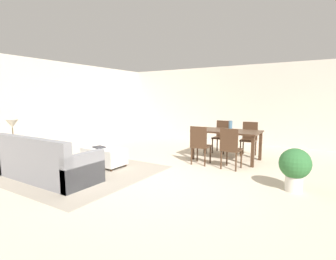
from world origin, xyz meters
The scene contains 16 objects.
ground_plane centered at (0.00, 0.00, 0.00)m, with size 10.80×10.80×0.00m, color beige.
wall_back centered at (0.00, 5.00, 1.35)m, with size 9.00×0.12×2.70m, color beige.
wall_left centered at (-4.50, 0.50, 1.35)m, with size 0.12×11.00×2.70m, color beige.
area_rug centered at (-1.75, -0.49, 0.00)m, with size 3.00×2.80×0.01m, color gray.
couch centered at (-1.88, -1.15, 0.29)m, with size 2.18×0.86×0.86m.
ottoman_table centered at (-1.62, 0.12, 0.24)m, with size 0.97×0.56×0.43m.
side_table centered at (-3.27, -1.03, 0.45)m, with size 0.40×0.40×0.57m.
table_lamp centered at (-3.27, -1.03, 0.98)m, with size 0.26×0.26×0.53m.
dining_table centered at (0.57, 2.23, 0.67)m, with size 1.63×0.92×0.76m.
dining_chair_near_left centered at (0.20, 1.41, 0.52)m, with size 0.41×0.41×0.92m.
dining_chair_near_right centered at (0.94, 1.39, 0.52)m, with size 0.42×0.42×0.92m.
dining_chair_far_left centered at (0.14, 3.05, 0.52)m, with size 0.42×0.42×0.92m.
dining_chair_far_right centered at (0.93, 3.04, 0.52)m, with size 0.42×0.42×0.92m.
vase_centerpiece centered at (0.65, 2.27, 0.88)m, with size 0.09×0.09×0.25m, color slate.
book_on_ottoman centered at (-1.72, 0.07, 0.45)m, with size 0.26×0.20×0.03m, color #333338.
potted_plant centered at (2.29, 0.66, 0.43)m, with size 0.51×0.51×0.74m.
Camera 1 is at (2.67, -4.00, 1.56)m, focal length 27.22 mm.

